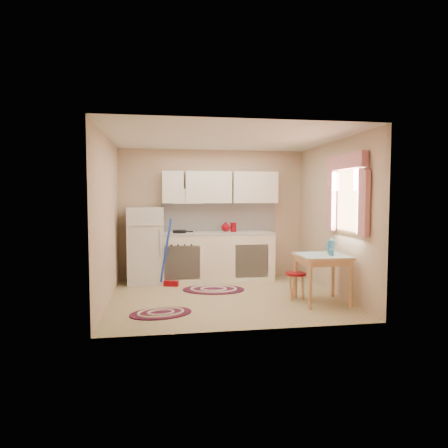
{
  "coord_description": "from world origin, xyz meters",
  "views": [
    {
      "loc": [
        -1.0,
        -6.17,
        1.6
      ],
      "look_at": [
        0.01,
        0.25,
        1.15
      ],
      "focal_mm": 32.0,
      "sensor_mm": 36.0,
      "label": 1
    }
  ],
  "objects_px": {
    "fridge": "(146,245)",
    "stool": "(296,286)",
    "base_cabinets": "(214,257)",
    "table": "(322,279)"
  },
  "relations": [
    {
      "from": "fridge",
      "to": "stool",
      "type": "distance_m",
      "value": 2.85
    },
    {
      "from": "base_cabinets",
      "to": "stool",
      "type": "xyz_separation_m",
      "value": [
        1.07,
        -1.61,
        -0.23
      ]
    },
    {
      "from": "fridge",
      "to": "base_cabinets",
      "type": "relative_size",
      "value": 0.62
    },
    {
      "from": "fridge",
      "to": "stool",
      "type": "xyz_separation_m",
      "value": [
        2.34,
        -1.56,
        -0.49
      ]
    },
    {
      "from": "base_cabinets",
      "to": "stool",
      "type": "bearing_deg",
      "value": -56.47
    },
    {
      "from": "table",
      "to": "fridge",
      "type": "bearing_deg",
      "value": 145.85
    },
    {
      "from": "fridge",
      "to": "table",
      "type": "relative_size",
      "value": 1.94
    },
    {
      "from": "table",
      "to": "base_cabinets",
      "type": "bearing_deg",
      "value": 126.98
    },
    {
      "from": "base_cabinets",
      "to": "table",
      "type": "xyz_separation_m",
      "value": [
        1.4,
        -1.86,
        -0.08
      ]
    },
    {
      "from": "fridge",
      "to": "base_cabinets",
      "type": "distance_m",
      "value": 1.29
    }
  ]
}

